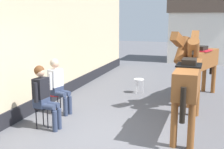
{
  "coord_description": "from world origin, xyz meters",
  "views": [
    {
      "loc": [
        1.67,
        -5.2,
        2.41
      ],
      "look_at": [
        -0.4,
        1.2,
        1.05
      ],
      "focal_mm": 46.09,
      "sensor_mm": 36.0,
      "label": 1
    }
  ],
  "objects_px": {
    "saddled_horse_far": "(197,61)",
    "seated_visitor_far": "(58,83)",
    "spare_stool_white": "(139,81)",
    "seated_visitor_near": "(44,94)",
    "saddled_horse_near": "(189,76)"
  },
  "relations": [
    {
      "from": "spare_stool_white",
      "to": "seated_visitor_far",
      "type": "bearing_deg",
      "value": -121.2
    },
    {
      "from": "spare_stool_white",
      "to": "seated_visitor_near",
      "type": "bearing_deg",
      "value": -110.32
    },
    {
      "from": "saddled_horse_far",
      "to": "spare_stool_white",
      "type": "bearing_deg",
      "value": 173.46
    },
    {
      "from": "saddled_horse_far",
      "to": "saddled_horse_near",
      "type": "bearing_deg",
      "value": -92.44
    },
    {
      "from": "seated_visitor_far",
      "to": "spare_stool_white",
      "type": "distance_m",
      "value": 2.96
    },
    {
      "from": "spare_stool_white",
      "to": "saddled_horse_near",
      "type": "bearing_deg",
      "value": -56.74
    },
    {
      "from": "seated_visitor_far",
      "to": "saddled_horse_near",
      "type": "distance_m",
      "value": 3.2
    },
    {
      "from": "seated_visitor_near",
      "to": "saddled_horse_near",
      "type": "distance_m",
      "value": 3.15
    },
    {
      "from": "seated_visitor_near",
      "to": "seated_visitor_far",
      "type": "bearing_deg",
      "value": 102.03
    },
    {
      "from": "seated_visitor_near",
      "to": "spare_stool_white",
      "type": "xyz_separation_m",
      "value": [
        1.31,
        3.53,
        -0.38
      ]
    },
    {
      "from": "seated_visitor_far",
      "to": "saddled_horse_far",
      "type": "xyz_separation_m",
      "value": [
        3.28,
        2.31,
        0.38
      ]
    },
    {
      "from": "seated_visitor_near",
      "to": "saddled_horse_far",
      "type": "distance_m",
      "value": 4.54
    },
    {
      "from": "saddled_horse_far",
      "to": "seated_visitor_far",
      "type": "bearing_deg",
      "value": -144.76
    },
    {
      "from": "saddled_horse_near",
      "to": "spare_stool_white",
      "type": "bearing_deg",
      "value": 123.26
    },
    {
      "from": "saddled_horse_near",
      "to": "seated_visitor_near",
      "type": "bearing_deg",
      "value": -161.18
    }
  ]
}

